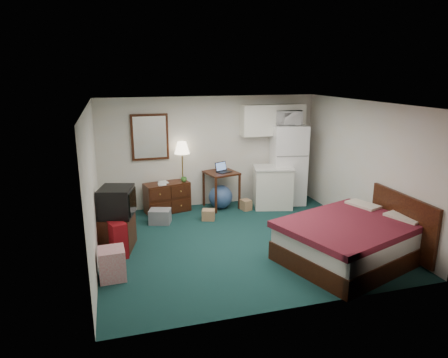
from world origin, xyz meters
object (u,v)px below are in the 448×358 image
object	(u,v)px
dresser	(167,197)
floor_lamp	(183,176)
fridge	(288,164)
desk	(221,190)
tv_stand	(115,232)
kitchen_counter	(273,188)
bed	(350,242)
suitcase	(117,239)

from	to	relation	value
dresser	floor_lamp	size ratio (longest dim) A/B	0.63
dresser	fridge	bearing A→B (deg)	-14.72
floor_lamp	dresser	bearing A→B (deg)	-169.70
dresser	desk	bearing A→B (deg)	-15.02
tv_stand	kitchen_counter	bearing A→B (deg)	35.18
desk	tv_stand	xyz separation A→B (m)	(-2.38, -1.61, -0.12)
kitchen_counter	fridge	xyz separation A→B (m)	(0.46, 0.24, 0.47)
fridge	bed	size ratio (longest dim) A/B	0.89
dresser	desk	xyz separation A→B (m)	(1.23, -0.05, 0.09)
tv_stand	suitcase	xyz separation A→B (m)	(0.03, -0.35, 0.01)
kitchen_counter	bed	world-z (taller)	kitchen_counter
fridge	bed	bearing A→B (deg)	-85.93
desk	fridge	size ratio (longest dim) A/B	0.45
desk	bed	world-z (taller)	desk
bed	kitchen_counter	bearing A→B (deg)	74.07
bed	fridge	bearing A→B (deg)	65.41
tv_stand	floor_lamp	bearing A→B (deg)	63.33
suitcase	tv_stand	bearing A→B (deg)	76.08
floor_lamp	tv_stand	world-z (taller)	floor_lamp
fridge	bed	world-z (taller)	fridge
bed	desk	bearing A→B (deg)	93.25
floor_lamp	kitchen_counter	bearing A→B (deg)	-11.57
dresser	bed	size ratio (longest dim) A/B	0.47
kitchen_counter	floor_lamp	bearing A→B (deg)	-177.69
dresser	fridge	size ratio (longest dim) A/B	0.52
fridge	bed	xyz separation A→B (m)	(-0.29, -3.11, -0.59)
dresser	suitcase	xyz separation A→B (m)	(-1.12, -2.02, -0.02)
tv_stand	suitcase	distance (m)	0.36
suitcase	floor_lamp	bearing A→B (deg)	36.16
bed	tv_stand	size ratio (longest dim) A/B	3.17
fridge	suitcase	bearing A→B (deg)	-144.68
fridge	bed	distance (m)	3.18
floor_lamp	suitcase	bearing A→B (deg)	-125.63
suitcase	bed	bearing A→B (deg)	-36.32
floor_lamp	bed	xyz separation A→B (m)	(2.17, -3.28, -0.44)
bed	suitcase	size ratio (longest dim) A/B	3.38
kitchen_counter	bed	distance (m)	2.88
bed	suitcase	world-z (taller)	bed
fridge	kitchen_counter	bearing A→B (deg)	-142.69
bed	tv_stand	bearing A→B (deg)	137.99
dresser	kitchen_counter	bearing A→B (deg)	-20.88
suitcase	dresser	bearing A→B (deg)	42.76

